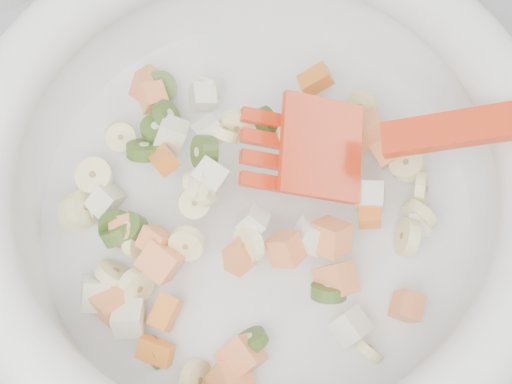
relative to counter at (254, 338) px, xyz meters
name	(u,v)px	position (x,y,z in m)	size (l,w,h in m)	color
counter	(254,338)	(0.00, 0.00, 0.00)	(2.00, 0.60, 0.90)	gray
mixing_bowl	(256,184)	(0.01, 0.01, 0.51)	(0.51, 0.42, 0.17)	white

